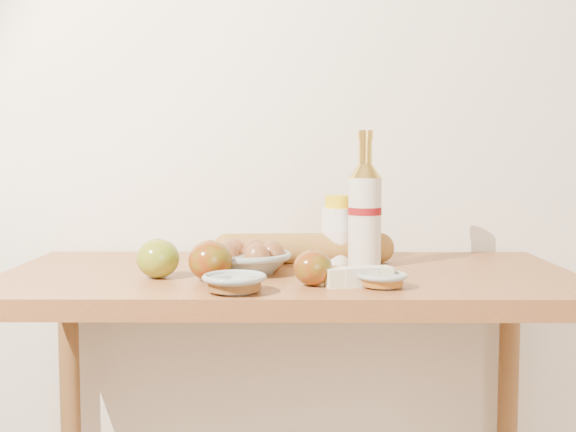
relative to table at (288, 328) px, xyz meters
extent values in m
cube|color=white|center=(0.00, 0.33, 0.52)|extent=(3.50, 0.02, 2.60)
cube|color=#AA6736|center=(0.00, 0.00, 0.10)|extent=(1.20, 0.60, 0.04)
cylinder|color=beige|center=(0.17, 0.06, 0.22)|extent=(0.09, 0.09, 0.20)
cylinder|color=maroon|center=(0.17, 0.06, 0.25)|extent=(0.09, 0.09, 0.02)
cone|color=gold|center=(0.17, 0.06, 0.33)|extent=(0.09, 0.09, 0.03)
cylinder|color=gold|center=(0.17, 0.06, 0.38)|extent=(0.04, 0.04, 0.05)
cylinder|color=gold|center=(0.17, 0.06, 0.41)|extent=(0.04, 0.04, 0.02)
cylinder|color=white|center=(0.11, 0.12, 0.19)|extent=(0.10, 0.10, 0.13)
cylinder|color=beige|center=(0.11, 0.12, 0.19)|extent=(0.10, 0.10, 0.03)
cylinder|color=yellow|center=(0.11, 0.12, 0.26)|extent=(0.08, 0.08, 0.03)
torus|color=gray|center=(-0.09, -0.02, 0.16)|extent=(0.26, 0.26, 0.01)
ellipsoid|color=brown|center=(-0.13, -0.03, 0.16)|extent=(0.07, 0.07, 0.07)
ellipsoid|color=brown|center=(-0.06, -0.06, 0.16)|extent=(0.07, 0.07, 0.07)
ellipsoid|color=brown|center=(-0.07, 0.01, 0.16)|extent=(0.07, 0.07, 0.07)
ellipsoid|color=brown|center=(-0.12, 0.02, 0.16)|extent=(0.07, 0.07, 0.07)
ellipsoid|color=brown|center=(-0.03, -0.02, 0.16)|extent=(0.07, 0.07, 0.07)
cylinder|color=#B07C35|center=(0.04, 0.11, 0.16)|extent=(0.35, 0.09, 0.07)
sphere|color=#B07C35|center=(-0.14, 0.10, 0.16)|extent=(0.07, 0.07, 0.07)
sphere|color=#B07C35|center=(0.21, 0.12, 0.16)|extent=(0.07, 0.07, 0.07)
ellipsoid|color=olive|center=(-0.26, -0.09, 0.16)|extent=(0.11, 0.11, 0.08)
cylinder|color=#482C18|center=(-0.26, -0.09, 0.20)|extent=(0.01, 0.01, 0.01)
ellipsoid|color=#8B0707|center=(-0.15, -0.12, 0.16)|extent=(0.10, 0.10, 0.08)
cylinder|color=#4C3119|center=(-0.15, -0.12, 0.20)|extent=(0.01, 0.01, 0.01)
ellipsoid|color=#93080C|center=(0.05, -0.17, 0.16)|extent=(0.08, 0.08, 0.07)
cylinder|color=#50331A|center=(0.05, -0.17, 0.19)|extent=(0.01, 0.01, 0.01)
torus|color=#8E9B96|center=(-0.09, -0.24, 0.15)|extent=(0.14, 0.14, 0.01)
cylinder|color=brown|center=(-0.09, -0.24, 0.14)|extent=(0.12, 0.12, 0.02)
torus|color=#919F99|center=(0.18, -0.19, 0.15)|extent=(0.11, 0.11, 0.01)
cylinder|color=brown|center=(0.18, -0.19, 0.14)|extent=(0.09, 0.09, 0.02)
cube|color=beige|center=(0.13, -0.17, 0.14)|extent=(0.13, 0.07, 0.04)
cube|color=beige|center=(0.13, -0.17, 0.14)|extent=(0.07, 0.05, 0.04)
camera|label=1|loc=(0.01, -1.51, 0.37)|focal=45.00mm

